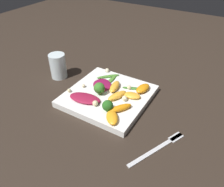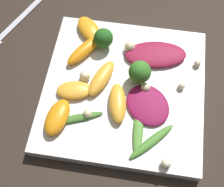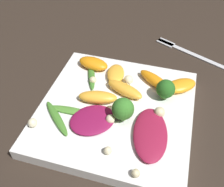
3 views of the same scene
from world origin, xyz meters
TOP-DOWN VIEW (x-y plane):
  - ground_plane at (0.00, 0.00)m, footprint 2.40×2.40m
  - plate at (0.00, 0.00)m, footprint 0.27×0.27m
  - fork at (0.10, 0.24)m, footprint 0.18×0.10m
  - radicchio_leaf_0 at (-0.03, -0.04)m, footprint 0.10×0.10m
  - radicchio_leaf_1 at (0.07, -0.05)m, footprint 0.07×0.12m
  - orange_segment_0 at (0.11, 0.08)m, footprint 0.07×0.07m
  - orange_segment_1 at (0.06, 0.08)m, footprint 0.08×0.06m
  - orange_segment_2 at (-0.07, 0.10)m, footprint 0.07×0.04m
  - orange_segment_3 at (-0.02, 0.08)m, footprint 0.04×0.06m
  - orange_segment_4 at (-0.04, 0.01)m, footprint 0.07×0.04m
  - orange_segment_5 at (0.01, 0.04)m, footprint 0.08×0.05m
  - broccoli_floret_0 at (0.08, 0.05)m, footprint 0.03×0.03m
  - broccoli_floret_1 at (0.02, -0.02)m, footprint 0.04×0.04m
  - arugula_sprig_0 at (-0.09, -0.06)m, footprint 0.07×0.07m
  - arugula_sprig_1 at (-0.07, -0.03)m, footprint 0.08×0.02m
  - arugula_sprig_2 at (-0.07, 0.07)m, footprint 0.04×0.09m
  - macadamia_nut_0 at (0.01, -0.10)m, footprint 0.01×0.01m
  - macadamia_nut_1 at (0.00, -0.04)m, footprint 0.02×0.02m
  - macadamia_nut_2 at (0.06, -0.12)m, footprint 0.01×0.01m
  - macadamia_nut_3 at (-0.12, -0.08)m, footprint 0.02×0.02m
  - macadamia_nut_4 at (-0.06, 0.05)m, footprint 0.01×0.01m
  - macadamia_nut_5 at (0.01, 0.07)m, footprint 0.02×0.02m
  - macadamia_nut_6 at (0.08, 0.00)m, footprint 0.02×0.02m

SIDE VIEW (x-z plane):
  - ground_plane at x=0.00m, z-range 0.00..0.00m
  - fork at x=0.10m, z-range 0.00..0.01m
  - plate at x=0.00m, z-range 0.00..0.02m
  - arugula_sprig_1 at x=-0.07m, z-range 0.02..0.03m
  - arugula_sprig_2 at x=-0.07m, z-range 0.02..0.03m
  - arugula_sprig_0 at x=-0.09m, z-range 0.02..0.03m
  - radicchio_leaf_0 at x=-0.03m, z-range 0.02..0.03m
  - macadamia_nut_0 at x=0.01m, z-range 0.02..0.03m
  - macadamia_nut_2 at x=0.06m, z-range 0.02..0.03m
  - radicchio_leaf_1 at x=0.07m, z-range 0.02..0.04m
  - macadamia_nut_4 at x=-0.06m, z-range 0.02..0.04m
  - orange_segment_3 at x=-0.02m, z-range 0.02..0.04m
  - macadamia_nut_3 at x=-0.12m, z-range 0.02..0.04m
  - macadamia_nut_1 at x=0.00m, z-range 0.02..0.04m
  - orange_segment_0 at x=0.11m, z-range 0.02..0.04m
  - macadamia_nut_5 at x=0.01m, z-range 0.02..0.04m
  - orange_segment_1 at x=0.06m, z-range 0.02..0.04m
  - orange_segment_5 at x=0.01m, z-range 0.02..0.04m
  - macadamia_nut_6 at x=0.08m, z-range 0.02..0.04m
  - orange_segment_4 at x=-0.04m, z-range 0.02..0.04m
  - orange_segment_2 at x=-0.07m, z-range 0.02..0.04m
  - broccoli_floret_0 at x=0.08m, z-range 0.02..0.06m
  - broccoli_floret_1 at x=0.02m, z-range 0.02..0.07m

